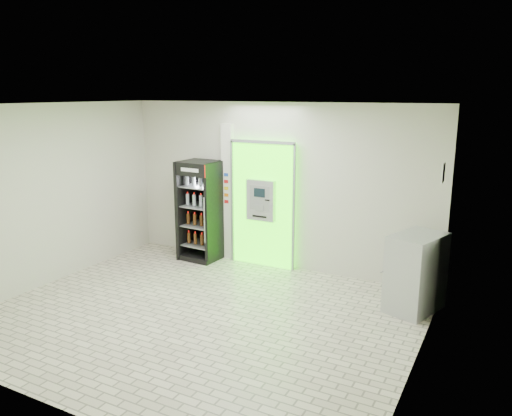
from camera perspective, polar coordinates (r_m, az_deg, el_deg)
The scene contains 7 objects.
ground at distance 7.45m, azimuth -6.38°, elevation -12.11°, with size 6.00×6.00×0.00m, color beige.
room_shell at distance 6.88m, azimuth -6.77°, elevation 1.91°, with size 6.00×6.00×6.00m.
atm_assembly at distance 9.15m, azimuth 0.84°, elevation 0.52°, with size 1.30×0.24×2.33m.
pillar at distance 9.52m, azimuth -3.25°, elevation 1.79°, with size 0.22×0.11×2.60m.
beverage_cooler at distance 9.62m, azimuth -6.28°, elevation -0.51°, with size 0.75×0.70×1.91m.
steel_cabinet at distance 7.74m, azimuth 17.81°, elevation -7.05°, with size 0.84×1.01×1.16m.
exit_sign at distance 7.08m, azimuth 20.59°, elevation 3.79°, with size 0.02×0.22×0.26m.
Camera 1 is at (3.83, -5.56, 3.17)m, focal length 35.00 mm.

